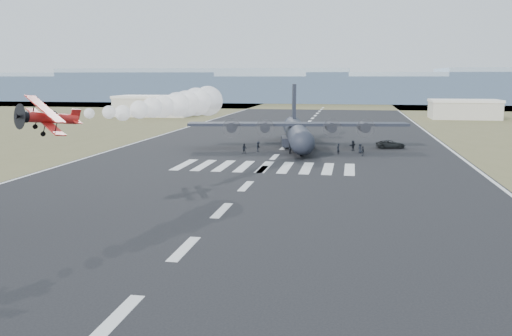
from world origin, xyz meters
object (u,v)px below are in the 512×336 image
(hangar_left, at_px, (155,106))
(aerobatic_biplane, at_px, (48,118))
(crew_h, at_px, (291,148))
(crew_a, at_px, (338,149))
(crew_e, at_px, (360,149))
(crew_c, at_px, (258,147))
(hangar_right, at_px, (464,109))
(crew_f, at_px, (353,146))
(support_vehicle, at_px, (391,144))
(transport_aircraft, at_px, (297,131))
(crew_d, at_px, (363,151))
(crew_b, at_px, (244,149))
(crew_g, at_px, (300,146))

(hangar_left, relative_size, aerobatic_biplane, 4.36)
(hangar_left, distance_m, crew_h, 96.98)
(crew_a, xyz_separation_m, crew_e, (3.63, 1.76, -0.10))
(crew_c, bearing_deg, hangar_right, -21.05)
(crew_e, height_order, crew_f, crew_f)
(crew_e, bearing_deg, support_vehicle, 101.61)
(hangar_right, xyz_separation_m, aerobatic_biplane, (-59.09, -133.73, 6.35))
(hangar_right, height_order, transport_aircraft, transport_aircraft)
(hangar_right, distance_m, crew_e, 89.33)
(support_vehicle, bearing_deg, crew_c, 101.49)
(crew_a, bearing_deg, crew_d, 98.12)
(support_vehicle, relative_size, crew_e, 3.16)
(hangar_left, relative_size, crew_c, 13.70)
(crew_a, bearing_deg, aerobatic_biplane, 2.67)
(transport_aircraft, relative_size, crew_h, 21.36)
(crew_b, xyz_separation_m, crew_d, (19.50, 0.91, -0.05))
(crew_f, bearing_deg, crew_c, -37.82)
(crew_e, bearing_deg, crew_c, -129.52)
(aerobatic_biplane, bearing_deg, crew_d, 76.74)
(crew_h, bearing_deg, hangar_right, -15.89)
(hangar_left, xyz_separation_m, crew_h, (54.14, -80.42, -2.49))
(aerobatic_biplane, relative_size, crew_a, 3.09)
(hangar_right, relative_size, crew_f, 11.22)
(hangar_left, bearing_deg, crew_h, -56.05)
(aerobatic_biplane, height_order, crew_e, aerobatic_biplane)
(hangar_left, relative_size, crew_e, 15.15)
(support_vehicle, xyz_separation_m, crew_h, (-17.02, -10.12, 0.21))
(hangar_left, distance_m, crew_f, 99.25)
(support_vehicle, bearing_deg, crew_a, 126.29)
(crew_d, xyz_separation_m, crew_e, (-0.39, 3.21, 0.01))
(hangar_right, relative_size, support_vehicle, 4.01)
(hangar_right, xyz_separation_m, crew_d, (-31.99, -86.44, -2.21))
(aerobatic_biplane, height_order, support_vehicle, aerobatic_biplane)
(crew_h, bearing_deg, support_vehicle, -47.98)
(hangar_left, bearing_deg, crew_e, -50.01)
(hangar_right, height_order, crew_h, hangar_right)
(crew_b, height_order, crew_f, crew_f)
(crew_d, distance_m, crew_h, 11.91)
(transport_aircraft, xyz_separation_m, crew_b, (-7.76, -10.35, -2.07))
(support_vehicle, height_order, crew_e, crew_e)
(hangar_left, distance_m, crew_c, 93.01)
(support_vehicle, bearing_deg, hangar_left, 35.08)
(crew_d, xyz_separation_m, crew_f, (-1.61, 5.97, 0.11))
(crew_a, relative_size, crew_f, 0.99)
(hangar_left, xyz_separation_m, crew_g, (55.30, -76.85, -2.59))
(crew_d, bearing_deg, crew_b, -86.75)
(transport_aircraft, xyz_separation_m, crew_h, (-0.13, -8.42, -2.01))
(hangar_right, distance_m, transport_aircraft, 88.55)
(transport_aircraft, distance_m, crew_e, 13.12)
(aerobatic_biplane, bearing_deg, crew_h, 89.06)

